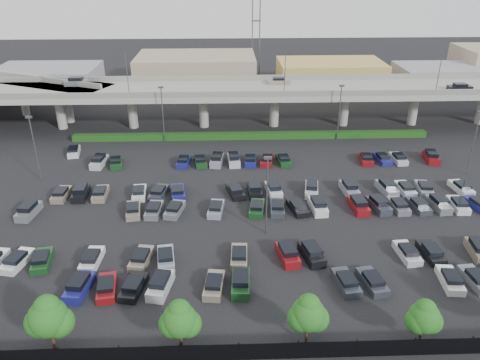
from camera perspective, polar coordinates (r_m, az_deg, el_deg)
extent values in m
plane|color=black|center=(65.40, 2.57, -2.72)|extent=(280.00, 280.00, 0.00)
cube|color=gray|center=(92.53, 1.14, 10.84)|extent=(150.00, 13.00, 1.10)
cube|color=slate|center=(86.23, 1.37, 10.43)|extent=(150.00, 0.50, 1.00)
cube|color=slate|center=(98.32, 0.95, 12.38)|extent=(150.00, 0.50, 1.00)
cylinder|color=gray|center=(98.84, -21.04, 7.75)|extent=(1.80, 1.80, 6.70)
cube|color=slate|center=(97.99, -21.34, 9.49)|extent=(2.60, 9.75, 0.50)
cylinder|color=gray|center=(95.22, -12.98, 8.17)|extent=(1.80, 1.80, 6.70)
cube|color=slate|center=(94.34, -13.17, 9.99)|extent=(2.60, 9.75, 0.50)
cylinder|color=gray|center=(93.58, -4.45, 8.45)|extent=(1.80, 1.80, 6.70)
cube|color=slate|center=(92.68, -4.52, 10.31)|extent=(2.60, 9.75, 0.50)
cylinder|color=gray|center=(94.01, 4.20, 8.54)|extent=(1.80, 1.80, 6.70)
cube|color=slate|center=(93.12, 4.26, 10.39)|extent=(2.60, 9.75, 0.50)
cylinder|color=gray|center=(96.50, 12.59, 8.45)|extent=(1.80, 1.80, 6.70)
cube|color=slate|center=(95.63, 12.77, 10.25)|extent=(2.60, 9.75, 0.50)
cylinder|color=gray|center=(100.89, 20.39, 8.20)|extent=(1.80, 1.80, 6.70)
cube|color=slate|center=(100.06, 20.67, 9.91)|extent=(2.60, 9.75, 0.50)
cube|color=slate|center=(99.38, -19.33, 11.11)|extent=(4.40, 1.82, 1.05)
cube|color=black|center=(99.19, -19.40, 11.57)|extent=(2.60, 1.60, 0.65)
cube|color=gray|center=(95.68, 4.72, 11.86)|extent=(4.40, 1.82, 0.82)
cube|color=black|center=(95.53, 4.73, 12.23)|extent=(2.30, 1.60, 0.50)
cube|color=black|center=(99.92, 25.21, 10.12)|extent=(4.40, 1.82, 0.82)
cube|color=black|center=(99.77, 25.27, 10.47)|extent=(2.30, 1.60, 0.50)
cylinder|color=#48484D|center=(87.06, -13.57, 12.26)|extent=(0.14, 0.14, 8.00)
cylinder|color=#48484D|center=(86.06, 5.48, 12.70)|extent=(0.14, 0.14, 8.00)
cylinder|color=#48484D|center=(93.82, 23.09, 11.90)|extent=(0.14, 0.14, 8.00)
cube|color=gray|center=(113.30, -27.02, 10.89)|extent=(50.93, 30.13, 1.10)
cube|color=slate|center=(113.08, -27.13, 11.40)|extent=(47.34, 22.43, 1.00)
cylinder|color=gray|center=(110.52, -24.88, 8.87)|extent=(1.60, 1.60, 6.70)
cylinder|color=gray|center=(102.17, -20.20, 8.44)|extent=(1.60, 1.60, 6.70)
cube|color=#143A10|center=(87.91, 1.34, 5.43)|extent=(66.00, 1.60, 1.10)
cube|color=black|center=(42.46, 5.61, -20.01)|extent=(70.00, 0.06, 1.80)
cylinder|color=black|center=(44.39, -21.12, -19.37)|extent=(0.10, 0.10, 2.00)
cylinder|color=black|center=(43.07, -14.43, -19.89)|extent=(0.10, 0.10, 2.00)
cylinder|color=black|center=(42.30, -7.37, -20.15)|extent=(0.10, 0.10, 2.00)
cylinder|color=black|center=(42.11, -0.14, -20.14)|extent=(0.10, 0.10, 2.00)
cylinder|color=black|center=(42.51, 7.04, -19.83)|extent=(0.10, 0.10, 2.00)
cylinder|color=black|center=(43.49, 13.95, -19.26)|extent=(0.10, 0.10, 2.00)
cylinder|color=black|center=(45.01, 20.42, -18.48)|extent=(0.10, 0.10, 2.00)
cylinder|color=black|center=(47.01, 26.35, -17.57)|extent=(0.10, 0.10, 2.00)
cylinder|color=#332316|center=(45.69, -21.78, -17.82)|extent=(0.26, 0.26, 2.18)
sphere|color=#165015|center=(43.97, -22.37, -15.27)|extent=(3.39, 3.39, 3.39)
sphere|color=#165015|center=(44.16, -21.20, -15.87)|extent=(2.67, 2.67, 2.67)
sphere|color=#165015|center=(44.37, -23.16, -15.63)|extent=(2.67, 2.67, 2.67)
sphere|color=#165015|center=(43.44, -22.49, -14.20)|extent=(2.30, 2.30, 2.30)
cylinder|color=#332316|center=(43.24, -7.22, -18.91)|extent=(0.26, 0.26, 1.96)
sphere|color=#165015|center=(41.60, -7.41, -16.57)|extent=(3.04, 3.04, 3.04)
sphere|color=#165015|center=(41.97, -6.35, -17.04)|extent=(2.39, 2.39, 2.39)
sphere|color=#165015|center=(41.82, -8.24, -16.96)|extent=(2.39, 2.39, 2.39)
sphere|color=#165015|center=(41.10, -7.41, -15.57)|extent=(2.06, 2.06, 2.06)
cylinder|color=#332316|center=(43.80, 8.08, -18.25)|extent=(0.26, 0.26, 1.97)
sphere|color=#165015|center=(42.16, 8.28, -15.89)|extent=(3.07, 3.07, 3.07)
sphere|color=#165015|center=(42.72, 9.19, -16.29)|extent=(2.41, 2.41, 2.41)
sphere|color=#165015|center=(42.23, 7.44, -16.35)|extent=(2.41, 2.41, 2.41)
sphere|color=#165015|center=(41.68, 8.39, -14.88)|extent=(2.08, 2.08, 2.08)
cylinder|color=#332316|center=(46.21, 21.07, -17.41)|extent=(0.26, 0.26, 1.80)
sphere|color=#165015|center=(44.80, 21.53, -15.35)|extent=(2.79, 2.79, 2.79)
sphere|color=#165015|center=(45.43, 22.15, -15.64)|extent=(2.19, 2.19, 2.19)
sphere|color=#165015|center=(44.73, 20.83, -15.78)|extent=(2.19, 2.19, 2.19)
sphere|color=#165015|center=(44.40, 21.69, -14.46)|extent=(1.89, 1.89, 1.89)
cube|color=navy|center=(51.71, -18.96, -12.30)|extent=(2.41, 4.61, 1.05)
cube|color=black|center=(51.23, -19.10, -11.58)|extent=(1.95, 2.80, 0.65)
cube|color=maroon|center=(51.05, -15.92, -12.54)|extent=(2.47, 4.63, 0.82)
cube|color=black|center=(50.52, -16.06, -12.11)|extent=(1.93, 2.52, 0.50)
cube|color=black|center=(50.45, -12.82, -12.64)|extent=(2.62, 4.66, 0.82)
cube|color=black|center=(49.92, -12.93, -12.21)|extent=(2.01, 2.56, 0.50)
cube|color=silver|center=(49.93, -9.66, -12.60)|extent=(2.61, 4.66, 1.05)
cube|color=black|center=(49.43, -9.73, -11.85)|extent=(2.06, 2.85, 0.65)
cube|color=gray|center=(49.55, -3.17, -12.72)|extent=(2.34, 4.59, 0.82)
cube|color=black|center=(49.01, -3.20, -12.29)|extent=(1.87, 2.48, 0.50)
cube|color=#17411C|center=(49.48, 0.08, -12.57)|extent=(2.08, 4.50, 1.05)
cube|color=black|center=(48.98, 0.09, -11.82)|extent=(1.75, 2.69, 0.65)
cube|color=#30343E|center=(51.07, 12.80, -12.10)|extent=(2.44, 4.62, 0.82)
cube|color=black|center=(50.54, 12.93, -11.67)|extent=(1.92, 2.51, 0.50)
cube|color=#30343E|center=(51.81, 15.81, -11.88)|extent=(2.57, 4.65, 0.82)
cube|color=black|center=(51.28, 15.96, -11.45)|extent=(1.99, 2.55, 0.50)
cube|color=white|center=(54.79, 24.22, -11.09)|extent=(2.24, 4.55, 0.82)
cube|color=black|center=(54.30, 24.43, -10.67)|extent=(1.82, 2.44, 0.50)
cube|color=slate|center=(56.02, 26.79, -10.80)|extent=(2.27, 4.57, 0.82)
cube|color=black|center=(55.54, 27.01, -10.39)|extent=(1.83, 2.45, 0.50)
cube|color=white|center=(58.40, -25.50, -8.93)|extent=(2.72, 4.69, 0.82)
cube|color=black|center=(57.92, -25.69, -8.52)|extent=(2.06, 2.59, 0.50)
cube|color=#17411C|center=(57.35, -22.95, -9.05)|extent=(2.47, 4.62, 0.82)
cube|color=black|center=(56.86, -23.13, -8.64)|extent=(1.93, 2.52, 0.50)
cube|color=white|center=(55.62, -17.59, -9.25)|extent=(2.05, 4.49, 0.82)
cube|color=black|center=(55.11, -17.73, -8.83)|extent=(1.72, 2.38, 0.50)
cube|color=gray|center=(54.38, -11.93, -9.37)|extent=(2.47, 4.63, 0.82)
cube|color=black|center=(53.87, -12.03, -8.94)|extent=(1.94, 2.52, 0.50)
cube|color=gray|center=(53.97, -9.02, -9.40)|extent=(2.43, 4.61, 0.82)
cube|color=black|center=(53.45, -9.09, -8.97)|extent=(1.91, 2.50, 0.50)
cube|color=gray|center=(53.55, -0.11, -9.33)|extent=(2.04, 4.49, 0.82)
cube|color=black|center=(53.03, -0.10, -8.90)|extent=(1.72, 2.38, 0.50)
cube|color=maroon|center=(53.91, 5.82, -9.07)|extent=(2.53, 4.64, 1.05)
cube|color=black|center=(53.45, 5.85, -8.35)|extent=(2.02, 2.83, 0.65)
cube|color=black|center=(54.33, 8.73, -8.95)|extent=(2.74, 4.69, 1.05)
cube|color=black|center=(53.87, 8.78, -8.24)|extent=(2.13, 2.89, 0.65)
cube|color=silver|center=(57.38, 19.70, -8.41)|extent=(2.16, 4.53, 0.82)
cube|color=black|center=(56.90, 19.86, -7.99)|extent=(1.78, 2.42, 0.50)
cube|color=black|center=(58.43, 22.24, -8.22)|extent=(2.05, 4.49, 0.82)
cube|color=black|center=(57.95, 22.41, -7.81)|extent=(1.72, 2.38, 0.50)
cube|color=gray|center=(60.79, 27.04, -7.72)|extent=(2.31, 4.58, 1.05)
cube|color=black|center=(60.38, 27.19, -7.06)|extent=(1.89, 2.77, 0.65)
cube|color=slate|center=(67.98, -24.34, -3.54)|extent=(2.33, 4.59, 1.05)
cube|color=black|center=(67.61, -24.47, -2.93)|extent=(1.90, 2.77, 0.65)
cube|color=gray|center=(64.03, -12.86, -3.66)|extent=(2.44, 4.62, 0.82)
cube|color=black|center=(63.56, -12.95, -3.25)|extent=(1.92, 2.51, 0.50)
cube|color=slate|center=(63.56, -10.43, -3.65)|extent=(2.16, 4.53, 0.82)
cube|color=black|center=(63.08, -10.49, -3.24)|extent=(1.78, 2.42, 0.50)
cube|color=slate|center=(63.21, -7.96, -3.63)|extent=(2.72, 4.69, 0.82)
cube|color=black|center=(62.73, -8.01, -3.22)|extent=(2.06, 2.59, 0.50)
cube|color=gray|center=(62.85, -2.96, -3.58)|extent=(2.34, 4.59, 0.82)
cube|color=black|center=(62.37, -2.97, -3.16)|extent=(1.87, 2.48, 0.50)
cube|color=#17411C|center=(62.97, 2.06, -3.49)|extent=(2.43, 4.62, 0.82)
cube|color=black|center=(62.49, 2.08, -3.08)|extent=(1.91, 2.51, 0.50)
cube|color=#30343E|center=(63.22, 4.55, -3.44)|extent=(2.13, 4.52, 0.82)
cube|color=black|center=(62.74, 4.59, -3.03)|extent=(1.76, 2.41, 0.50)
cube|color=black|center=(63.58, 7.02, -3.39)|extent=(2.75, 4.69, 0.82)
cube|color=black|center=(63.10, 7.08, -2.97)|extent=(2.07, 2.60, 0.50)
cube|color=white|center=(64.00, 9.47, -3.23)|extent=(2.12, 4.52, 1.05)
cube|color=black|center=(63.61, 9.52, -2.59)|extent=(1.78, 2.71, 0.65)
cube|color=maroon|center=(65.29, 14.21, -3.10)|extent=(2.22, 4.55, 1.05)
cube|color=black|center=(64.90, 14.29, -2.46)|extent=(1.83, 2.74, 0.65)
cube|color=#30343E|center=(66.09, 16.51, -3.02)|extent=(2.69, 4.68, 1.05)
cube|color=black|center=(65.72, 16.60, -2.39)|extent=(2.11, 2.88, 0.65)
cube|color=slate|center=(67.06, 18.73, -3.03)|extent=(2.09, 4.51, 0.82)
cube|color=black|center=(66.61, 18.86, -2.64)|extent=(1.74, 2.40, 0.50)
cube|color=#30343E|center=(68.07, 20.90, -2.95)|extent=(2.37, 4.60, 0.82)
cube|color=black|center=(67.62, 21.04, -2.56)|extent=(1.88, 2.49, 0.50)
cube|color=slate|center=(69.12, 23.02, -2.78)|extent=(2.29, 4.57, 1.05)
cube|color=black|center=(68.76, 23.14, -2.18)|extent=(1.87, 2.76, 0.65)
cube|color=white|center=(70.37, 25.04, -2.79)|extent=(2.08, 4.50, 0.82)
cube|color=black|center=(69.94, 25.20, -2.41)|extent=(1.73, 2.39, 0.50)
cube|color=navy|center=(71.65, 27.00, -2.70)|extent=(2.68, 4.68, 0.82)
cube|color=black|center=(71.23, 27.17, -2.33)|extent=(2.04, 2.58, 0.50)
cube|color=gray|center=(71.17, -20.92, -1.67)|extent=(1.98, 4.46, 0.82)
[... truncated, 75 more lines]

